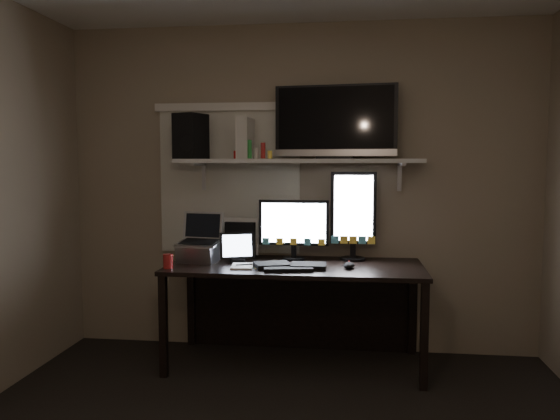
% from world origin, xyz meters
% --- Properties ---
extents(back_wall, '(3.60, 0.00, 3.60)m').
position_xyz_m(back_wall, '(0.00, 1.80, 1.25)').
color(back_wall, '#796B57').
rests_on(back_wall, floor).
extents(window_blinds, '(1.10, 0.02, 1.10)m').
position_xyz_m(window_blinds, '(-0.55, 1.79, 1.30)').
color(window_blinds, silver).
rests_on(window_blinds, back_wall).
extents(desk, '(1.80, 0.75, 0.73)m').
position_xyz_m(desk, '(0.00, 1.55, 0.55)').
color(desk, black).
rests_on(desk, floor).
extents(wall_shelf, '(1.80, 0.35, 0.03)m').
position_xyz_m(wall_shelf, '(0.00, 1.62, 1.46)').
color(wall_shelf, '#B4B3AF').
rests_on(wall_shelf, back_wall).
extents(monitor_landscape, '(0.52, 0.06, 0.46)m').
position_xyz_m(monitor_landscape, '(-0.03, 1.62, 0.96)').
color(monitor_landscape, black).
rests_on(monitor_landscape, desk).
extents(monitor_portrait, '(0.34, 0.07, 0.67)m').
position_xyz_m(monitor_portrait, '(0.41, 1.67, 1.06)').
color(monitor_portrait, black).
rests_on(monitor_portrait, desk).
extents(keyboard, '(0.53, 0.29, 0.03)m').
position_xyz_m(keyboard, '(-0.02, 1.31, 0.75)').
color(keyboard, black).
rests_on(keyboard, desk).
extents(mouse, '(0.09, 0.12, 0.04)m').
position_xyz_m(mouse, '(0.38, 1.34, 0.75)').
color(mouse, black).
rests_on(mouse, desk).
extents(notepad, '(0.17, 0.22, 0.01)m').
position_xyz_m(notepad, '(-0.36, 1.29, 0.74)').
color(notepad, silver).
rests_on(notepad, desk).
extents(tablet, '(0.27, 0.18, 0.22)m').
position_xyz_m(tablet, '(-0.42, 1.46, 0.84)').
color(tablet, black).
rests_on(tablet, desk).
extents(file_sorter, '(0.24, 0.13, 0.29)m').
position_xyz_m(file_sorter, '(-0.44, 1.68, 0.88)').
color(file_sorter, black).
rests_on(file_sorter, desk).
extents(laptop, '(0.35, 0.30, 0.35)m').
position_xyz_m(laptop, '(-0.70, 1.45, 0.91)').
color(laptop, '#A2A1A6').
rests_on(laptop, desk).
extents(cup, '(0.08, 0.08, 0.10)m').
position_xyz_m(cup, '(-0.85, 1.19, 0.78)').
color(cup, maroon).
rests_on(cup, desk).
extents(sticky_notes, '(0.35, 0.28, 0.00)m').
position_xyz_m(sticky_notes, '(-0.26, 1.35, 0.73)').
color(sticky_notes, yellow).
rests_on(sticky_notes, desk).
extents(tv, '(0.91, 0.25, 0.54)m').
position_xyz_m(tv, '(0.27, 1.67, 1.75)').
color(tv, black).
rests_on(tv, wall_shelf).
extents(game_console, '(0.10, 0.26, 0.30)m').
position_xyz_m(game_console, '(-0.39, 1.62, 1.63)').
color(game_console, '#BDB6AA').
rests_on(game_console, wall_shelf).
extents(speaker, '(0.24, 0.27, 0.34)m').
position_xyz_m(speaker, '(-0.80, 1.60, 1.65)').
color(speaker, black).
rests_on(speaker, wall_shelf).
extents(bottles, '(0.21, 0.07, 0.13)m').
position_xyz_m(bottles, '(-0.32, 1.54, 1.55)').
color(bottles, '#A50F0C').
rests_on(bottles, wall_shelf).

